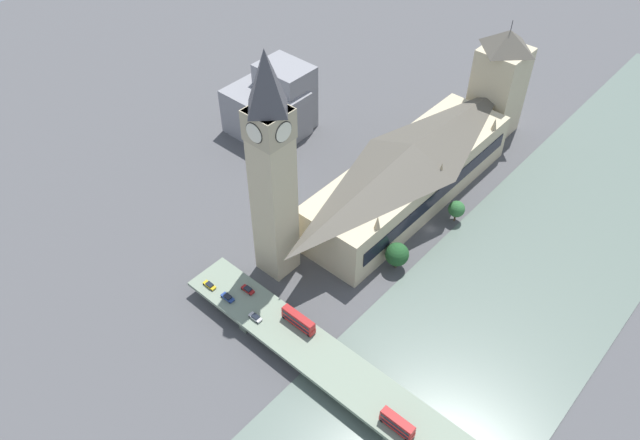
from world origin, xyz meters
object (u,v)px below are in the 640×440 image
object	(u,v)px
car_southbound_lead	(210,285)
clock_tower	(272,166)
victoria_tower	(499,83)
road_bridge	(402,419)
parliament_hall	(410,172)
car_northbound_tail	(255,317)
double_decker_bus_mid	(397,423)
car_southbound_mid	(228,297)
double_decker_bus_rear	(298,320)
car_northbound_mid	(248,290)

from	to	relation	value
car_southbound_lead	clock_tower	bearing A→B (deg)	-104.31
victoria_tower	road_bridge	distance (m)	151.52
parliament_hall	car_northbound_tail	bearing A→B (deg)	90.99
car_southbound_lead	double_decker_bus_mid	bearing A→B (deg)	-179.89
clock_tower	double_decker_bus_mid	xyz separation A→B (m)	(-67.91, 24.57, -35.15)
parliament_hall	double_decker_bus_mid	distance (m)	99.27
double_decker_bus_mid	car_southbound_mid	distance (m)	66.11
double_decker_bus_mid	car_southbound_lead	xyz separation A→B (m)	(74.21, 0.14, -1.91)
victoria_tower	road_bridge	world-z (taller)	victoria_tower
double_decker_bus_rear	car_northbound_mid	xyz separation A→B (m)	(21.34, 0.82, -1.94)
clock_tower	car_northbound_tail	size ratio (longest dim) A/B	18.36
parliament_hall	double_decker_bus_mid	xyz separation A→B (m)	(-55.30, 82.31, -4.68)
clock_tower	car_northbound_mid	size ratio (longest dim) A/B	17.77
car_northbound_mid	victoria_tower	bearing A→B (deg)	-93.47
victoria_tower	car_northbound_mid	distance (m)	138.31
car_southbound_lead	car_southbound_mid	distance (m)	8.15
parliament_hall	car_northbound_tail	size ratio (longest dim) A/B	21.78
clock_tower	road_bridge	xyz separation A→B (m)	(-67.28, 20.92, -38.75)
clock_tower	car_southbound_lead	world-z (taller)	clock_tower
parliament_hall	road_bridge	distance (m)	96.15
clock_tower	car_southbound_mid	xyz separation A→B (m)	(-1.83, 24.30, -37.03)
car_northbound_mid	car_southbound_mid	distance (m)	6.86
double_decker_bus_mid	clock_tower	bearing A→B (deg)	-19.89
parliament_hall	victoria_tower	world-z (taller)	victoria_tower
victoria_tower	parliament_hall	bearing A→B (deg)	90.05
victoria_tower	car_southbound_mid	distance (m)	144.83
parliament_hall	road_bridge	xyz separation A→B (m)	(-54.67, 78.66, -8.28)
double_decker_bus_mid	car_southbound_lead	size ratio (longest dim) A/B	2.12
car_northbound_mid	clock_tower	bearing A→B (deg)	-76.63
parliament_hall	car_northbound_mid	world-z (taller)	parliament_hall
double_decker_bus_mid	car_northbound_tail	xyz separation A→B (m)	(53.89, -0.55, -1.87)
car_northbound_mid	car_southbound_lead	world-z (taller)	car_northbound_mid
car_southbound_lead	car_southbound_mid	world-z (taller)	car_southbound_mid
double_decker_bus_rear	car_southbound_lead	distance (m)	32.86
car_northbound_tail	car_southbound_mid	size ratio (longest dim) A/B	0.96
car_northbound_mid	car_southbound_mid	size ratio (longest dim) A/B	0.99
road_bridge	parliament_hall	bearing A→B (deg)	-55.20
car_northbound_tail	parliament_hall	bearing A→B (deg)	-89.01
car_northbound_tail	car_southbound_lead	size ratio (longest dim) A/B	0.94
car_northbound_mid	car_northbound_tail	bearing A→B (deg)	147.88
car_southbound_mid	clock_tower	bearing A→B (deg)	-85.69
car_northbound_mid	car_northbound_tail	distance (m)	11.53
double_decker_bus_mid	double_decker_bus_rear	xyz separation A→B (m)	(42.32, -7.51, 0.06)
clock_tower	car_southbound_lead	distance (m)	44.99
victoria_tower	road_bridge	bearing A→B (deg)	111.34
car_southbound_lead	car_southbound_mid	xyz separation A→B (m)	(-8.13, -0.41, 0.03)
victoria_tower	double_decker_bus_mid	world-z (taller)	victoria_tower
clock_tower	road_bridge	distance (m)	80.41
car_northbound_mid	double_decker_bus_rear	bearing A→B (deg)	-177.80
parliament_hall	car_southbound_mid	world-z (taller)	parliament_hall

